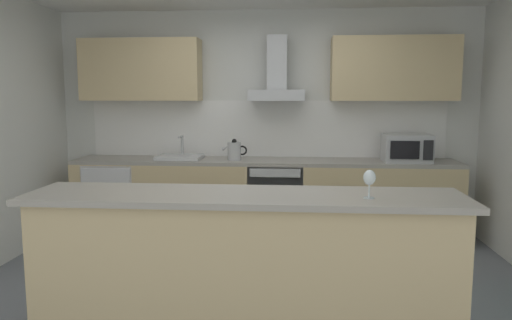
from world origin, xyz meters
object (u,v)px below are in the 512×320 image
at_px(oven, 276,199).
at_px(sink, 180,157).
at_px(microwave, 407,148).
at_px(wine_glass, 369,179).
at_px(refrigerator, 116,199).
at_px(range_hood, 277,80).
at_px(kettle, 234,151).

bearing_deg(oven, sink, 179.43).
distance_m(oven, microwave, 1.54).
relative_size(oven, wine_glass, 4.50).
bearing_deg(oven, wine_glass, -74.41).
distance_m(oven, refrigerator, 1.86).
bearing_deg(refrigerator, wine_glass, -43.46).
distance_m(refrigerator, wine_glass, 3.55).
height_order(microwave, range_hood, range_hood).
relative_size(oven, sink, 1.60).
distance_m(sink, range_hood, 1.40).
relative_size(microwave, sink, 1.00).
height_order(refrigerator, wine_glass, wine_glass).
distance_m(kettle, range_hood, 0.92).
relative_size(oven, range_hood, 1.11).
bearing_deg(oven, range_hood, 90.00).
xyz_separation_m(refrigerator, wine_glass, (2.53, -2.40, 0.68)).
bearing_deg(range_hood, refrigerator, -175.94).
relative_size(oven, kettle, 2.77).
distance_m(microwave, range_hood, 1.61).
bearing_deg(microwave, oven, 178.87).
bearing_deg(wine_glass, kettle, 115.63).
bearing_deg(range_hood, kettle, -160.71).
relative_size(refrigerator, wine_glass, 4.78).
distance_m(oven, wine_glass, 2.58).
height_order(microwave, kettle, microwave).
xyz_separation_m(oven, kettle, (-0.47, -0.03, 0.55)).
distance_m(microwave, wine_glass, 2.49).
height_order(oven, wine_glass, wine_glass).
xyz_separation_m(sink, wine_glass, (1.77, -2.41, 0.18)).
bearing_deg(kettle, sink, 175.95).
bearing_deg(range_hood, wine_glass, -75.17).
bearing_deg(range_hood, sink, -173.83).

